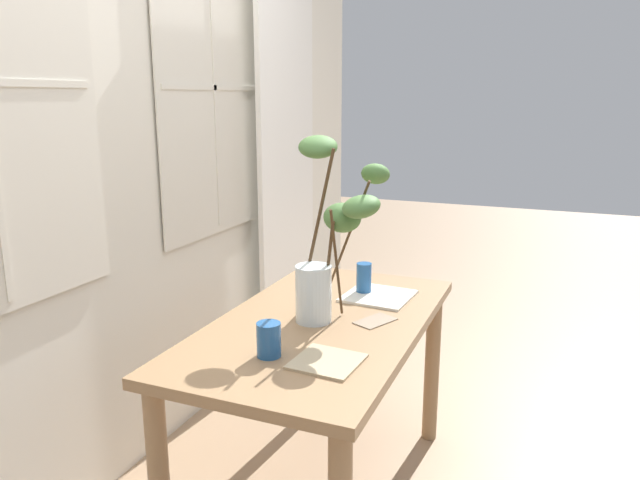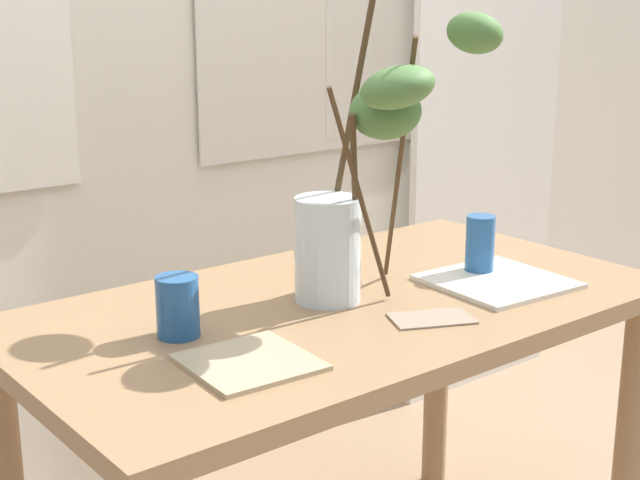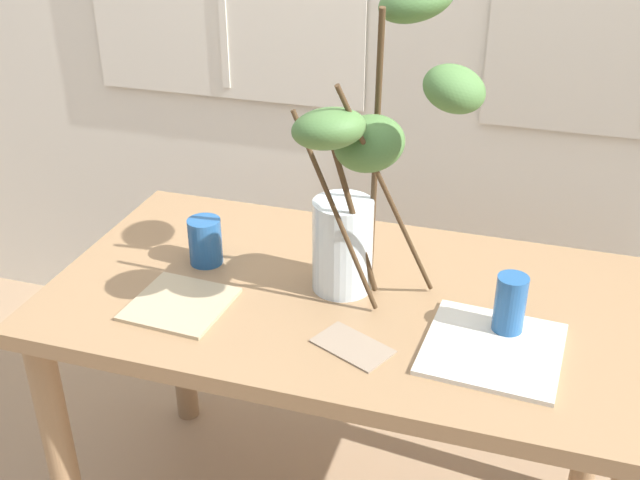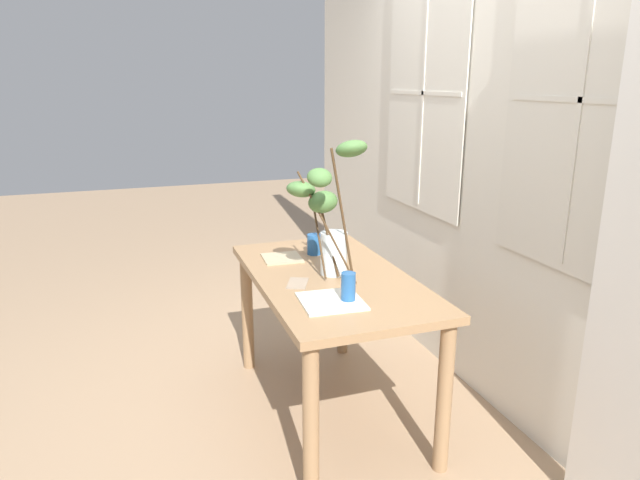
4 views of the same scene
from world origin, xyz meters
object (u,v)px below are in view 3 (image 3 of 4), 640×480
at_px(drinking_glass_blue_left, 205,241).
at_px(plate_square_left, 180,304).
at_px(dining_table, 346,336).
at_px(drinking_glass_blue_right, 510,306).
at_px(vase_with_branches, 364,172).
at_px(plate_square_right, 493,349).

relative_size(drinking_glass_blue_left, plate_square_left, 0.56).
distance_m(dining_table, drinking_glass_blue_right, 0.40).
distance_m(vase_with_branches, plate_square_left, 0.50).
bearing_deg(vase_with_branches, dining_table, 146.36).
bearing_deg(drinking_glass_blue_right, drinking_glass_blue_left, 173.31).
height_order(drinking_glass_blue_right, plate_square_right, drinking_glass_blue_right).
xyz_separation_m(dining_table, drinking_glass_blue_right, (0.35, -0.05, 0.18)).
height_order(drinking_glass_blue_right, plate_square_left, drinking_glass_blue_right).
height_order(vase_with_branches, plate_square_right, vase_with_branches).
distance_m(dining_table, drinking_glass_blue_left, 0.40).
bearing_deg(drinking_glass_blue_right, plate_square_right, -105.86).
bearing_deg(drinking_glass_blue_right, plate_square_left, -171.09).
relative_size(drinking_glass_blue_right, plate_square_right, 0.50).
bearing_deg(plate_square_right, drinking_glass_blue_left, 167.41).
bearing_deg(drinking_glass_blue_left, drinking_glass_blue_right, -6.69).
relative_size(vase_with_branches, drinking_glass_blue_left, 6.12).
bearing_deg(drinking_glass_blue_left, plate_square_right, -12.59).
height_order(drinking_glass_blue_left, plate_square_left, drinking_glass_blue_left).
height_order(drinking_glass_blue_left, drinking_glass_blue_right, drinking_glass_blue_right).
height_order(dining_table, plate_square_right, plate_square_right).
bearing_deg(plate_square_left, dining_table, 25.32).
relative_size(dining_table, drinking_glass_blue_left, 11.80).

